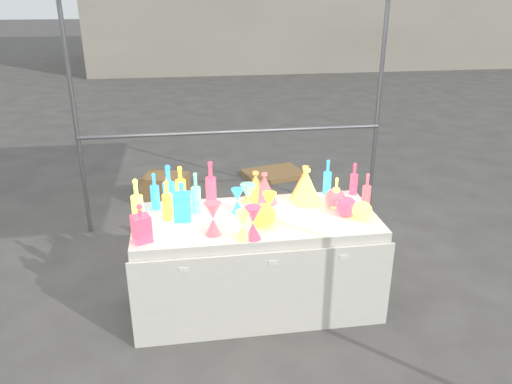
{
  "coord_description": "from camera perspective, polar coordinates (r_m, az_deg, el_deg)",
  "views": [
    {
      "loc": [
        -0.51,
        -3.32,
        2.33
      ],
      "look_at": [
        0.0,
        0.0,
        0.95
      ],
      "focal_mm": 35.0,
      "sensor_mm": 36.0,
      "label": 1
    }
  ],
  "objects": [
    {
      "name": "globe_1",
      "position": [
        3.75,
        12.0,
        -2.15
      ],
      "size": [
        0.17,
        0.17,
        0.12
      ],
      "primitive_type": null,
      "rotation": [
        0.0,
        0.0,
        0.12
      ],
      "color": "#125571",
      "rests_on": "display_table"
    },
    {
      "name": "hourglass_5",
      "position": [
        3.75,
        -2.15,
        -1.0
      ],
      "size": [
        0.1,
        0.1,
        0.19
      ],
      "primitive_type": null,
      "rotation": [
        0.0,
        0.0,
        -0.08
      ],
      "color": "green",
      "rests_on": "display_table"
    },
    {
      "name": "bottle_8",
      "position": [
        4.11,
        8.17,
        1.72
      ],
      "size": [
        0.08,
        0.08,
        0.3
      ],
      "primitive_type": null,
      "rotation": [
        0.0,
        0.0,
        -0.33
      ],
      "color": "green",
      "rests_on": "display_table"
    },
    {
      "name": "decanter_0",
      "position": [
        3.41,
        -12.98,
        -3.59
      ],
      "size": [
        0.12,
        0.12,
        0.25
      ],
      "primitive_type": null,
      "rotation": [
        0.0,
        0.0,
        0.28
      ],
      "color": "#F14C16",
      "rests_on": "display_table"
    },
    {
      "name": "cardboard_box_flat",
      "position": [
        6.63,
        2.04,
        2.07
      ],
      "size": [
        0.87,
        0.71,
        0.06
      ],
      "primitive_type": "cube",
      "rotation": [
        0.0,
        0.0,
        0.26
      ],
      "color": "#987044",
      "rests_on": "ground"
    },
    {
      "name": "globe_3",
      "position": [
        3.91,
        9.0,
        -0.78
      ],
      "size": [
        0.2,
        0.2,
        0.13
      ],
      "primitive_type": null,
      "rotation": [
        0.0,
        0.0,
        -0.27
      ],
      "color": "#211EB2",
      "rests_on": "display_table"
    },
    {
      "name": "lampshade_2",
      "position": [
        3.91,
        0.96,
        0.46
      ],
      "size": [
        0.24,
        0.24,
        0.25
      ],
      "primitive_type": null,
      "rotation": [
        0.0,
        0.0,
        0.16
      ],
      "color": "#211EB2",
      "rests_on": "display_table"
    },
    {
      "name": "lampshade_0",
      "position": [
        3.92,
        -0.04,
        0.58
      ],
      "size": [
        0.25,
        0.25,
        0.25
      ],
      "primitive_type": null,
      "rotation": [
        0.0,
        0.0,
        0.17
      ],
      "color": "yellow",
      "rests_on": "display_table"
    },
    {
      "name": "bottle_3",
      "position": [
        3.82,
        -10.01,
        -0.21
      ],
      "size": [
        0.09,
        0.09,
        0.28
      ],
      "primitive_type": null,
      "rotation": [
        0.0,
        0.0,
        0.23
      ],
      "color": "#211EB2",
      "rests_on": "display_table"
    },
    {
      "name": "hourglass_0",
      "position": [
        3.35,
        -0.35,
        -3.55
      ],
      "size": [
        0.15,
        0.15,
        0.23
      ],
      "primitive_type": null,
      "rotation": [
        0.0,
        0.0,
        0.35
      ],
      "color": "#D84E16",
      "rests_on": "display_table"
    },
    {
      "name": "bottle_11",
      "position": [
        3.87,
        9.15,
        -0.06
      ],
      "size": [
        0.07,
        0.07,
        0.25
      ],
      "primitive_type": null,
      "rotation": [
        0.0,
        0.0,
        -0.43
      ],
      "color": "#125571",
      "rests_on": "display_table"
    },
    {
      "name": "ground",
      "position": [
        4.09,
        0.0,
        -12.41
      ],
      "size": [
        80.0,
        80.0,
        0.0
      ],
      "primitive_type": "plane",
      "color": "#62605B",
      "rests_on": "ground"
    },
    {
      "name": "globe_0",
      "position": [
        3.56,
        0.87,
        -2.78
      ],
      "size": [
        0.23,
        0.23,
        0.14
      ],
      "primitive_type": null,
      "rotation": [
        0.0,
        0.0,
        -0.34
      ],
      "color": "#F14C16",
      "rests_on": "display_table"
    },
    {
      "name": "lampshade_3",
      "position": [
        3.93,
        5.78,
        0.7
      ],
      "size": [
        0.29,
        0.29,
        0.28
      ],
      "primitive_type": null,
      "rotation": [
        0.0,
        0.0,
        0.27
      ],
      "color": "#125571",
      "rests_on": "display_table"
    },
    {
      "name": "decanter_1",
      "position": [
        3.4,
        -13.01,
        -3.42
      ],
      "size": [
        0.15,
        0.15,
        0.27
      ],
      "primitive_type": null,
      "rotation": [
        0.0,
        0.0,
        0.38
      ],
      "color": "#D84E16",
      "rests_on": "display_table"
    },
    {
      "name": "globe_2",
      "position": [
        3.78,
        10.26,
        -1.71
      ],
      "size": [
        0.19,
        0.19,
        0.13
      ],
      "primitive_type": null,
      "rotation": [
        0.0,
        0.0,
        0.22
      ],
      "color": "#D84E16",
      "rests_on": "display_table"
    },
    {
      "name": "decanter_2",
      "position": [
        3.65,
        -8.44,
        -1.03
      ],
      "size": [
        0.13,
        0.13,
        0.29
      ],
      "primitive_type": null,
      "rotation": [
        0.0,
        0.0,
        -0.09
      ],
      "color": "green",
      "rests_on": "display_table"
    },
    {
      "name": "hourglass_4",
      "position": [
        3.64,
        1.53,
        -1.59
      ],
      "size": [
        0.1,
        0.1,
        0.2
      ],
      "primitive_type": null,
      "rotation": [
        0.0,
        0.0,
        0.02
      ],
      "color": "#F14C16",
      "rests_on": "display_table"
    },
    {
      "name": "bottle_0",
      "position": [
        3.93,
        -8.61,
        0.79
      ],
      "size": [
        0.09,
        0.09,
        0.31
      ],
      "primitive_type": null,
      "rotation": [
        0.0,
        0.0,
        -0.12
      ],
      "color": "#F14C16",
      "rests_on": "display_table"
    },
    {
      "name": "bottle_4",
      "position": [
        3.61,
        -13.43,
        -1.17
      ],
      "size": [
        0.09,
        0.09,
        0.36
      ],
      "primitive_type": null,
      "rotation": [
        0.0,
        0.0,
        0.06
      ],
      "color": "#125571",
      "rests_on": "display_table"
    },
    {
      "name": "display_table",
      "position": [
        3.88,
        0.02,
        -7.94
      ],
      "size": [
        1.84,
        0.83,
        0.75
      ],
      "color": "white",
      "rests_on": "ground"
    },
    {
      "name": "bottle_10",
      "position": [
        3.89,
        12.54,
        0.1
      ],
      "size": [
        0.08,
        0.08,
        0.29
      ],
      "primitive_type": null,
      "rotation": [
        0.0,
        0.0,
        0.2
      ],
      "color": "#211EB2",
      "rests_on": "display_table"
    },
    {
      "name": "bottle_9",
      "position": [
        4.14,
        11.14,
        1.5
      ],
      "size": [
        0.07,
        0.07,
        0.27
      ],
      "primitive_type": null,
      "rotation": [
        0.0,
        0.0,
        -0.26
      ],
      "color": "#D84E16",
      "rests_on": "display_table"
    },
    {
      "name": "lampshade_1",
      "position": [
        3.99,
        5.62,
        1.06
      ],
      "size": [
        0.27,
        0.27,
        0.28
      ],
      "primitive_type": null,
      "rotation": [
        0.0,
        0.0,
        -0.18
      ],
      "color": "yellow",
      "rests_on": "display_table"
    },
    {
      "name": "hourglass_1",
      "position": [
        3.42,
        -4.93,
        -3.06
      ],
      "size": [
        0.14,
        0.14,
        0.24
      ],
      "primitive_type": null,
      "rotation": [
        0.0,
        0.0,
        -0.24
      ],
      "color": "#211EB2",
      "rests_on": "display_table"
    },
    {
      "name": "bottle_7",
      "position": [
        3.76,
        -9.91,
        0.3
      ],
      "size": [
        0.1,
        0.1,
        0.38
      ],
      "primitive_type": null,
      "rotation": [
        0.0,
        0.0,
        0.08
      ],
      "color": "green",
      "rests_on": "display_table"
    },
    {
      "name": "bottle_2",
      "position": [
        3.84,
        -5.19,
        0.91
      ],
      "size": [
        0.1,
        0.1,
        0.37
      ],
      "primitive_type": null,
      "rotation": [
        0.0,
        0.0,
        -0.24
      ],
      "color": "#D84E16",
      "rests_on": "display_table"
    },
    {
      "name": "hourglass_3",
      "position": [
        3.72,
        -0.9,
        -0.82
      ],
      "size": [
        0.13,
        0.13,
        0.24
      ],
      "primitive_type": null,
      "rotation": [
        0.0,
        0.0,
        -0.15
      ],
      "color": "#A32065",
      "rests_on": "display_table"
    },
    {
      "name": "cardboard_box_closed",
      "position": [
        5.83,
        -10.28,
        0.28
      ],
      "size": [
        0.57,
        0.49,
        0.35
      ],
      "primitive_type": "cube",
      "rotation": [
        0.0,
        0.0,
        -0.33
      ],
      "color": "#987044",
      "rests_on": "ground"
    },
    {
      "name": "bottle_5",
      "position": [
        3.74,
        -6.88,
        -0.1
      ],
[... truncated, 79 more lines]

